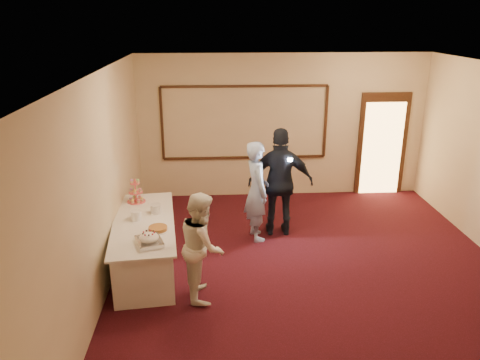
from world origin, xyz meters
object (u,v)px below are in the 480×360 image
woman (202,246)px  guest (281,183)px  tart (158,229)px  man (257,191)px  buffet_table (145,244)px  plate_stack_b (156,209)px  cupcake_stand (136,193)px  plate_stack_a (136,215)px  pavlova_tray (149,239)px

woman → guest: guest is taller
tart → man: man is taller
buffet_table → woman: 1.26m
guest → plate_stack_b: bearing=24.0°
buffet_table → cupcake_stand: size_ratio=5.50×
plate_stack_a → woman: 1.35m
plate_stack_a → guest: bearing=22.8°
pavlova_tray → plate_stack_a: size_ratio=2.88×
cupcake_stand → woman: bearing=-55.5°
buffet_table → man: size_ratio=1.39×
plate_stack_a → guest: (2.35, 0.99, 0.12)m
pavlova_tray → tart: pavlova_tray is taller
cupcake_stand → plate_stack_a: bearing=-81.9°
tart → buffet_table: bearing=127.2°
cupcake_stand → guest: (2.45, 0.26, 0.03)m
pavlova_tray → cupcake_stand: bearing=104.3°
cupcake_stand → plate_stack_a: 0.74m
cupcake_stand → guest: size_ratio=0.23×
buffet_table → cupcake_stand: (-0.22, 0.81, 0.54)m
woman → man: bearing=-31.3°
tart → woman: bearing=-36.7°
tart → guest: size_ratio=0.16×
plate_stack_a → tart: 0.55m
plate_stack_a → cupcake_stand: bearing=98.1°
plate_stack_a → woman: bearing=-41.3°
man → guest: guest is taller
pavlova_tray → woman: (0.72, -0.07, -0.09)m
plate_stack_a → man: bearing=23.7°
man → guest: (0.43, 0.15, 0.09)m
cupcake_stand → buffet_table: bearing=-74.8°
pavlova_tray → cupcake_stand: 1.60m
plate_stack_a → woman: size_ratio=0.11×
plate_stack_b → man: bearing=20.4°
tart → woman: size_ratio=0.21×
cupcake_stand → man: (2.02, 0.11, -0.06)m
buffet_table → plate_stack_a: plate_stack_a is taller
cupcake_stand → guest: 2.46m
man → woman: 1.96m
buffet_table → plate_stack_b: plate_stack_b is taller
plate_stack_b → tart: (0.09, -0.64, -0.04)m
cupcake_stand → man: 2.03m
tart → guest: 2.43m
pavlova_tray → cupcake_stand: (-0.40, 1.55, 0.09)m
man → woman: (-0.91, -1.73, -0.11)m
cupcake_stand → plate_stack_b: size_ratio=2.52×
tart → man: size_ratio=0.18×
buffet_table → tart: (0.25, -0.34, 0.41)m
pavlova_tray → guest: 2.74m
cupcake_stand → plate_stack_b: cupcake_stand is taller
pavlova_tray → guest: (2.05, 1.81, 0.12)m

